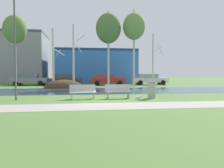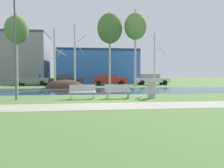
{
  "view_description": "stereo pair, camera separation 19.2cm",
  "coord_description": "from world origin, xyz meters",
  "px_view_note": "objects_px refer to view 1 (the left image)",
  "views": [
    {
      "loc": [
        -1.25,
        -12.94,
        1.56
      ],
      "look_at": [
        0.79,
        1.48,
        0.89
      ],
      "focal_mm": 36.29,
      "sensor_mm": 36.0,
      "label": 1
    },
    {
      "loc": [
        -1.06,
        -12.97,
        1.56
      ],
      "look_at": [
        0.79,
        1.48,
        0.89
      ],
      "focal_mm": 36.29,
      "sensor_mm": 36.0,
      "label": 2
    }
  ],
  "objects_px": {
    "trash_bin": "(152,90)",
    "parked_wagon_fourth_white": "(149,79)",
    "bench_left": "(83,91)",
    "parked_hatch_third_red": "(108,79)",
    "seagull": "(139,97)",
    "streetlamp": "(15,29)",
    "parked_sedan_second_dark": "(66,80)",
    "bench_right": "(118,91)",
    "parked_van_nearest_grey": "(29,79)"
  },
  "relations": [
    {
      "from": "trash_bin",
      "to": "parked_wagon_fourth_white",
      "type": "distance_m",
      "value": 17.64
    },
    {
      "from": "bench_left",
      "to": "parked_hatch_third_red",
      "type": "distance_m",
      "value": 16.5
    },
    {
      "from": "parked_wagon_fourth_white",
      "to": "seagull",
      "type": "bearing_deg",
      "value": -109.44
    },
    {
      "from": "streetlamp",
      "to": "bench_left",
      "type": "bearing_deg",
      "value": 0.81
    },
    {
      "from": "parked_sedan_second_dark",
      "to": "parked_wagon_fourth_white",
      "type": "xyz_separation_m",
      "value": [
        11.49,
        0.48,
        0.02
      ]
    },
    {
      "from": "trash_bin",
      "to": "streetlamp",
      "type": "xyz_separation_m",
      "value": [
        -8.2,
        0.09,
        3.57
      ]
    },
    {
      "from": "seagull",
      "to": "streetlamp",
      "type": "relative_size",
      "value": 0.07
    },
    {
      "from": "streetlamp",
      "to": "parked_hatch_third_red",
      "type": "relative_size",
      "value": 1.36
    },
    {
      "from": "bench_right",
      "to": "parked_hatch_third_red",
      "type": "relative_size",
      "value": 0.35
    },
    {
      "from": "parked_hatch_third_red",
      "to": "parked_wagon_fourth_white",
      "type": "height_order",
      "value": "parked_wagon_fourth_white"
    },
    {
      "from": "seagull",
      "to": "parked_wagon_fourth_white",
      "type": "distance_m",
      "value": 18.4
    },
    {
      "from": "trash_bin",
      "to": "parked_sedan_second_dark",
      "type": "relative_size",
      "value": 0.25
    },
    {
      "from": "parked_van_nearest_grey",
      "to": "parked_wagon_fourth_white",
      "type": "height_order",
      "value": "parked_van_nearest_grey"
    },
    {
      "from": "bench_right",
      "to": "parked_wagon_fourth_white",
      "type": "distance_m",
      "value": 18.24
    },
    {
      "from": "seagull",
      "to": "trash_bin",
      "type": "bearing_deg",
      "value": 26.17
    },
    {
      "from": "bench_right",
      "to": "parked_wagon_fourth_white",
      "type": "bearing_deg",
      "value": 66.46
    },
    {
      "from": "bench_right",
      "to": "seagull",
      "type": "relative_size",
      "value": 3.62
    },
    {
      "from": "bench_right",
      "to": "seagull",
      "type": "height_order",
      "value": "bench_right"
    },
    {
      "from": "parked_van_nearest_grey",
      "to": "parked_hatch_third_red",
      "type": "xyz_separation_m",
      "value": [
        10.24,
        -0.81,
        -0.02
      ]
    },
    {
      "from": "bench_right",
      "to": "parked_hatch_third_red",
      "type": "distance_m",
      "value": 16.18
    },
    {
      "from": "seagull",
      "to": "parked_wagon_fourth_white",
      "type": "bearing_deg",
      "value": 70.56
    },
    {
      "from": "parked_sedan_second_dark",
      "to": "bench_right",
      "type": "bearing_deg",
      "value": -75.46
    },
    {
      "from": "bench_right",
      "to": "parked_sedan_second_dark",
      "type": "bearing_deg",
      "value": 104.54
    },
    {
      "from": "bench_right",
      "to": "parked_van_nearest_grey",
      "type": "bearing_deg",
      "value": 117.84
    },
    {
      "from": "trash_bin",
      "to": "streetlamp",
      "type": "bearing_deg",
      "value": 179.34
    },
    {
      "from": "trash_bin",
      "to": "streetlamp",
      "type": "height_order",
      "value": "streetlamp"
    },
    {
      "from": "bench_right",
      "to": "parked_hatch_third_red",
      "type": "bearing_deg",
      "value": 85.4
    },
    {
      "from": "bench_left",
      "to": "parked_hatch_third_red",
      "type": "bearing_deg",
      "value": 77.8
    },
    {
      "from": "seagull",
      "to": "parked_hatch_third_red",
      "type": "xyz_separation_m",
      "value": [
        0.13,
        16.75,
        0.65
      ]
    },
    {
      "from": "bench_left",
      "to": "trash_bin",
      "type": "xyz_separation_m",
      "value": [
        4.32,
        -0.15,
        0.07
      ]
    },
    {
      "from": "seagull",
      "to": "parked_hatch_third_red",
      "type": "relative_size",
      "value": 0.1
    },
    {
      "from": "bench_right",
      "to": "parked_van_nearest_grey",
      "type": "xyz_separation_m",
      "value": [
        -8.94,
        16.93,
        0.33
      ]
    },
    {
      "from": "bench_right",
      "to": "parked_sedan_second_dark",
      "type": "height_order",
      "value": "parked_sedan_second_dark"
    },
    {
      "from": "bench_right",
      "to": "parked_sedan_second_dark",
      "type": "distance_m",
      "value": 16.77
    },
    {
      "from": "trash_bin",
      "to": "seagull",
      "type": "relative_size",
      "value": 2.33
    },
    {
      "from": "seagull",
      "to": "streetlamp",
      "type": "height_order",
      "value": "streetlamp"
    },
    {
      "from": "streetlamp",
      "to": "parked_van_nearest_grey",
      "type": "relative_size",
      "value": 1.32
    },
    {
      "from": "bench_left",
      "to": "seagull",
      "type": "xyz_separation_m",
      "value": [
        3.35,
        -0.62,
        -0.34
      ]
    },
    {
      "from": "seagull",
      "to": "parked_hatch_third_red",
      "type": "bearing_deg",
      "value": 89.54
    },
    {
      "from": "seagull",
      "to": "parked_sedan_second_dark",
      "type": "height_order",
      "value": "parked_sedan_second_dark"
    },
    {
      "from": "seagull",
      "to": "streetlamp",
      "type": "bearing_deg",
      "value": 175.5
    },
    {
      "from": "bench_left",
      "to": "bench_right",
      "type": "distance_m",
      "value": 2.19
    },
    {
      "from": "bench_left",
      "to": "parked_sedan_second_dark",
      "type": "relative_size",
      "value": 0.39
    },
    {
      "from": "bench_left",
      "to": "bench_right",
      "type": "relative_size",
      "value": 1.0
    },
    {
      "from": "trash_bin",
      "to": "streetlamp",
      "type": "distance_m",
      "value": 8.94
    },
    {
      "from": "bench_right",
      "to": "parked_wagon_fourth_white",
      "type": "height_order",
      "value": "parked_wagon_fourth_white"
    },
    {
      "from": "parked_wagon_fourth_white",
      "to": "streetlamp",
      "type": "bearing_deg",
      "value": -128.53
    },
    {
      "from": "trash_bin",
      "to": "parked_hatch_third_red",
      "type": "height_order",
      "value": "parked_hatch_third_red"
    },
    {
      "from": "trash_bin",
      "to": "parked_van_nearest_grey",
      "type": "distance_m",
      "value": 20.36
    },
    {
      "from": "trash_bin",
      "to": "parked_hatch_third_red",
      "type": "bearing_deg",
      "value": 92.93
    }
  ]
}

